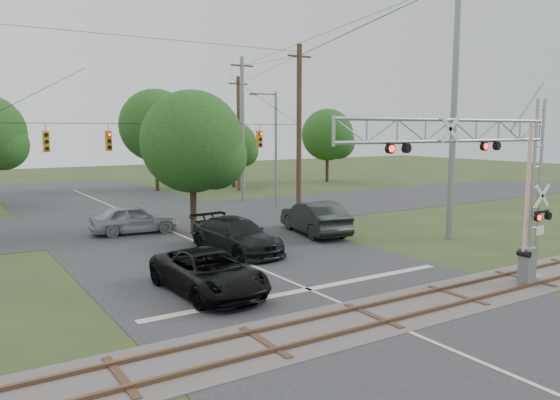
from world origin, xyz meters
TOP-DOWN VIEW (x-y plane):
  - ground at (0.00, 0.00)m, footprint 160.00×160.00m
  - road_main at (0.00, 10.00)m, footprint 14.00×90.00m
  - road_cross at (0.00, 24.00)m, footprint 90.00×12.00m
  - railroad_track at (0.00, 2.00)m, footprint 90.00×3.20m
  - crossing_gantry at (4.87, 1.64)m, footprint 10.31×0.90m
  - traffic_signal_span at (0.93, 20.00)m, footprint 19.34×0.36m
  - pickup_black at (-3.29, 7.14)m, footprint 2.82×5.72m
  - car_dark at (0.65, 12.39)m, footprint 2.90×5.95m
  - sedan_silver at (-1.97, 19.94)m, footprint 5.07×2.50m
  - suv_dark at (6.63, 14.22)m, footprint 3.08×6.02m
  - streetlight at (10.19, 24.31)m, footprint 2.31×0.24m
  - utility_poles at (2.47, 22.25)m, footprint 26.58×26.88m
  - treeline at (-0.51, 35.06)m, footprint 57.28×28.38m

SIDE VIEW (x-z plane):
  - ground at x=0.00m, z-range 0.00..0.00m
  - road_main at x=0.00m, z-range 0.00..0.02m
  - road_cross at x=0.00m, z-range 0.00..0.02m
  - railroad_track at x=0.00m, z-range -0.05..0.11m
  - pickup_black at x=-3.29m, z-range 0.00..1.56m
  - sedan_silver at x=-1.97m, z-range 0.00..1.66m
  - car_dark at x=0.65m, z-range 0.00..1.67m
  - suv_dark at x=6.63m, z-range 0.00..1.89m
  - crossing_gantry at x=4.87m, z-range 0.83..7.87m
  - streetlight at x=10.19m, z-range 0.51..9.19m
  - treeline at x=-0.51m, z-range 0.67..10.41m
  - traffic_signal_span at x=0.93m, z-range -0.07..11.43m
  - utility_poles at x=2.47m, z-range -0.74..13.44m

